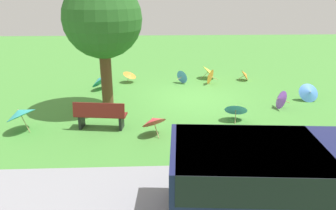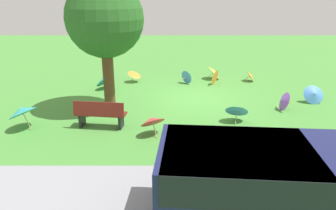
# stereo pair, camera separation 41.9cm
# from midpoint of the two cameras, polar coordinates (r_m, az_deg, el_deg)

# --- Properties ---
(ground) EXTENTS (40.00, 40.00, 0.00)m
(ground) POSITION_cam_midpoint_polar(r_m,az_deg,el_deg) (12.69, 3.04, 1.12)
(ground) COLOR #478C38
(van_dark) EXTENTS (4.73, 2.42, 1.53)m
(van_dark) POSITION_cam_midpoint_polar(r_m,az_deg,el_deg) (6.09, 19.32, -12.49)
(van_dark) COLOR #191E4C
(van_dark) RESTS_ON ground
(park_bench) EXTENTS (1.65, 0.68, 0.90)m
(park_bench) POSITION_cam_midpoint_polar(r_m,az_deg,el_deg) (10.00, -13.36, -1.79)
(park_bench) COLOR maroon
(park_bench) RESTS_ON ground
(shade_tree) EXTENTS (2.67, 2.67, 4.55)m
(shade_tree) POSITION_cam_midpoint_polar(r_m,az_deg,el_deg) (11.18, -12.88, 14.81)
(shade_tree) COLOR brown
(shade_tree) RESTS_ON ground
(parasol_teal_0) EXTENTS (1.21, 1.21, 0.89)m
(parasol_teal_0) POSITION_cam_midpoint_polar(r_m,az_deg,el_deg) (10.65, -26.34, -1.29)
(parasol_teal_0) COLOR tan
(parasol_teal_0) RESTS_ON ground
(parasol_yellow_0) EXTENTS (0.78, 0.88, 0.72)m
(parasol_yellow_0) POSITION_cam_midpoint_polar(r_m,az_deg,el_deg) (15.75, 6.71, 6.10)
(parasol_yellow_0) COLOR tan
(parasol_yellow_0) RESTS_ON ground
(parasol_blue_0) EXTENTS (0.89, 0.82, 0.73)m
(parasol_blue_0) POSITION_cam_midpoint_polar(r_m,az_deg,el_deg) (10.66, 11.12, -0.56)
(parasol_blue_0) COLOR tan
(parasol_blue_0) RESTS_ON ground
(parasol_teal_1) EXTENTS (1.13, 1.16, 0.78)m
(parasol_teal_1) POSITION_cam_midpoint_polar(r_m,az_deg,el_deg) (14.18, -13.11, 4.45)
(parasol_teal_1) COLOR tan
(parasol_teal_1) RESTS_ON ground
(parasol_blue_1) EXTENTS (0.79, 0.76, 0.73)m
(parasol_blue_1) POSITION_cam_midpoint_polar(r_m,az_deg,el_deg) (13.40, 23.44, 2.12)
(parasol_blue_1) COLOR tan
(parasol_blue_1) RESTS_ON ground
(parasol_orange_0) EXTENTS (0.70, 0.74, 0.71)m
(parasol_orange_0) POSITION_cam_midpoint_polar(r_m,az_deg,el_deg) (14.81, 6.66, 5.18)
(parasol_orange_0) COLOR tan
(parasol_orange_0) RESTS_ON ground
(parasol_red_0) EXTENTS (0.98, 0.96, 0.74)m
(parasol_red_0) POSITION_cam_midpoint_polar(r_m,az_deg,el_deg) (9.37, -3.96, -2.84)
(parasol_red_0) COLOR tan
(parasol_red_0) RESTS_ON ground
(parasol_orange_1) EXTENTS (0.85, 0.86, 0.58)m
(parasol_orange_1) POSITION_cam_midpoint_polar(r_m,az_deg,el_deg) (15.04, -7.72, 5.53)
(parasol_orange_1) COLOR tan
(parasol_orange_1) RESTS_ON ground
(parasol_purple_1) EXTENTS (0.60, 0.70, 0.70)m
(parasol_purple_1) POSITION_cam_midpoint_polar(r_m,az_deg,el_deg) (12.15, 18.64, 0.97)
(parasol_purple_1) COLOR tan
(parasol_purple_1) RESTS_ON ground
(parasol_orange_2) EXTENTS (0.54, 0.60, 0.55)m
(parasol_orange_2) POSITION_cam_midpoint_polar(r_m,az_deg,el_deg) (15.74, 13.14, 5.36)
(parasol_orange_2) COLOR tan
(parasol_orange_2) RESTS_ON ground
(parasol_blue_2) EXTENTS (0.60, 0.61, 0.63)m
(parasol_blue_2) POSITION_cam_midpoint_polar(r_m,az_deg,el_deg) (14.85, 1.90, 5.18)
(parasol_blue_2) COLOR tan
(parasol_blue_2) RESTS_ON ground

